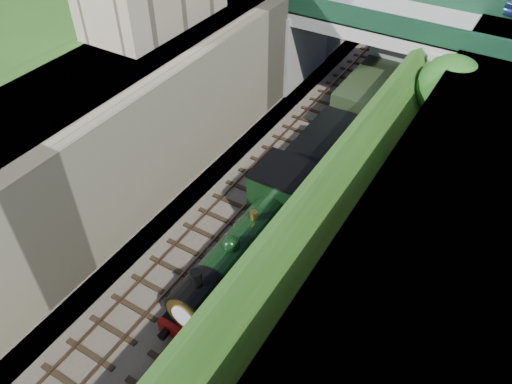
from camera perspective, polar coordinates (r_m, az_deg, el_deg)
name	(u,v)px	position (r m, az deg, el deg)	size (l,w,h in m)	color
ground	(139,370)	(21.42, -13.20, -19.15)	(160.00, 160.00, 0.00)	#1E4714
trackbed	(344,124)	(33.22, 10.06, 7.64)	(10.00, 90.00, 0.20)	#473F38
retaining_wall	(272,56)	(33.49, 1.86, 15.32)	(1.00, 90.00, 7.00)	#756B56
street_plateau_left	(227,43)	(35.17, -3.31, 16.62)	(6.00, 90.00, 7.00)	#262628
embankment_slope	(414,135)	(28.54, 17.59, 6.22)	(4.59, 90.00, 6.45)	#1E4714
track_left	(317,114)	(33.74, 6.96, 8.89)	(2.50, 90.00, 0.20)	black
track_right	(362,128)	(32.82, 12.01, 7.19)	(2.50, 90.00, 0.20)	black
road_bridge	(390,47)	(34.40, 15.11, 15.74)	(16.00, 6.40, 7.25)	gray
tree	(452,90)	(29.32, 21.51, 10.82)	(3.60, 3.80, 6.60)	black
locomotive	(252,243)	(22.31, -0.46, -5.87)	(3.10, 10.22, 3.83)	black
tender	(323,161)	(27.37, 7.65, 3.55)	(2.70, 6.00, 3.05)	black
coach_front	(401,61)	(37.44, 16.28, 14.19)	(2.90, 18.00, 3.70)	black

